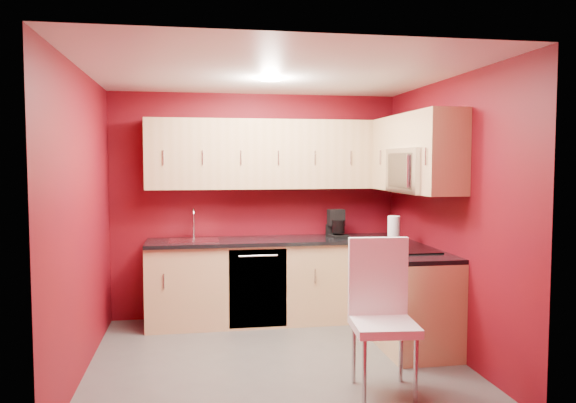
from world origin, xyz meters
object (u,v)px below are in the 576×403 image
object	(u,v)px
sink	(194,237)
napkin_holder	(333,230)
coffee_maker	(338,224)
microwave	(419,171)
paper_towel	(394,230)
dining_chair	(384,317)

from	to	relation	value
sink	napkin_holder	world-z (taller)	sink
coffee_maker	napkin_holder	bearing A→B (deg)	98.31
microwave	sink	size ratio (longest dim) A/B	1.46
sink	coffee_maker	xyz separation A→B (m)	(1.58, -0.00, 0.12)
sink	microwave	bearing A→B (deg)	-25.60
sink	paper_towel	size ratio (longest dim) A/B	1.81
sink	napkin_holder	xyz separation A→B (m)	(1.54, 0.11, 0.03)
coffee_maker	napkin_holder	world-z (taller)	coffee_maker
paper_towel	dining_chair	world-z (taller)	paper_towel
dining_chair	microwave	bearing A→B (deg)	61.65
paper_towel	napkin_holder	bearing A→B (deg)	121.48
microwave	coffee_maker	bearing A→B (deg)	117.26
microwave	sink	distance (m)	2.43
sink	dining_chair	xyz separation A→B (m)	(1.40, -2.04, -0.37)
microwave	paper_towel	world-z (taller)	microwave
sink	paper_towel	bearing A→B (deg)	-17.43
microwave	paper_towel	xyz separation A→B (m)	(-0.10, 0.38, -0.61)
dining_chair	sink	bearing A→B (deg)	130.08
microwave	dining_chair	size ratio (longest dim) A/B	0.66
dining_chair	coffee_maker	bearing A→B (deg)	90.55
microwave	napkin_holder	size ratio (longest dim) A/B	5.89
sink	dining_chair	size ratio (longest dim) A/B	0.45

